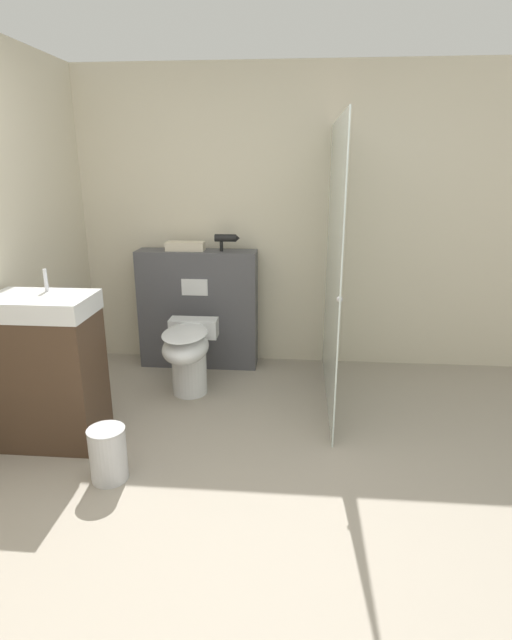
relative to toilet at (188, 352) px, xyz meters
The scene contains 9 objects.
ground_plane 1.65m from the toilet, 72.42° to the right, with size 12.00×12.00×0.00m, color #9E9384.
wall_back 1.31m from the toilet, 58.92° to the left, with size 8.00×0.06×2.50m.
partition_panel 0.64m from the toilet, 93.23° to the left, with size 1.02×0.26×1.03m.
shower_glass 1.26m from the toilet, ahead, with size 0.04×1.47×2.02m.
toilet is the anchor object (origin of this frame).
sink_vanity 1.05m from the toilet, 133.98° to the right, with size 0.63×0.41×1.11m.
hair_drier 1.01m from the toilet, 69.53° to the left, with size 0.21×0.06×0.14m.
folded_towel 0.95m from the toilet, 101.70° to the left, with size 0.32×0.13×0.07m.
waste_bin 1.17m from the toilet, 100.95° to the right, with size 0.21×0.21×0.32m.
Camera 1 is at (0.34, -1.96, 1.73)m, focal length 28.00 mm.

